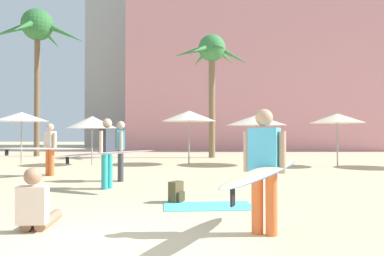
% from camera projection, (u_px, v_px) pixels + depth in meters
% --- Properties ---
extents(ground, '(120.00, 120.00, 0.00)m').
position_uv_depth(ground, '(105.00, 249.00, 4.57)').
color(ground, '#C6B28C').
extents(hotel_pink, '(22.51, 10.87, 14.80)m').
position_uv_depth(hotel_pink, '(258.00, 70.00, 35.97)').
color(hotel_pink, pink).
rests_on(hotel_pink, ground).
extents(palm_tree_far_left, '(6.15, 6.12, 9.14)m').
position_uv_depth(palm_tree_far_left, '(37.00, 32.00, 23.67)').
color(palm_tree_far_left, brown).
rests_on(palm_tree_far_left, ground).
extents(palm_tree_left, '(4.42, 4.13, 7.19)m').
position_uv_depth(palm_tree_left, '(212.00, 57.00, 22.26)').
color(palm_tree_left, brown).
rests_on(palm_tree_left, ground).
extents(cafe_umbrella_0, '(2.50, 2.50, 2.43)m').
position_uv_depth(cafe_umbrella_0, '(189.00, 116.00, 17.30)').
color(cafe_umbrella_0, gray).
rests_on(cafe_umbrella_0, ground).
extents(cafe_umbrella_1, '(2.22, 2.22, 2.17)m').
position_uv_depth(cafe_umbrella_1, '(92.00, 122.00, 16.96)').
color(cafe_umbrella_1, gray).
rests_on(cafe_umbrella_1, ground).
extents(cafe_umbrella_2, '(2.68, 2.68, 2.21)m').
position_uv_depth(cafe_umbrella_2, '(256.00, 120.00, 16.93)').
color(cafe_umbrella_2, gray).
rests_on(cafe_umbrella_2, ground).
extents(cafe_umbrella_4, '(2.39, 2.39, 2.38)m').
position_uv_depth(cafe_umbrella_4, '(22.00, 117.00, 17.47)').
color(cafe_umbrella_4, gray).
rests_on(cafe_umbrella_4, ground).
extents(cafe_umbrella_5, '(2.27, 2.27, 2.25)m').
position_uv_depth(cafe_umbrella_5, '(337.00, 118.00, 16.26)').
color(cafe_umbrella_5, gray).
rests_on(cafe_umbrella_5, ground).
extents(beach_towel, '(1.82, 1.19, 0.01)m').
position_uv_depth(beach_towel, '(208.00, 206.00, 7.23)').
color(beach_towel, '#4CC6D6').
rests_on(beach_towel, ground).
extents(backpack, '(0.33, 0.35, 0.42)m').
position_uv_depth(backpack, '(176.00, 192.00, 7.67)').
color(backpack, brown).
rests_on(backpack, ground).
extents(person_mid_right, '(1.45, 2.97, 1.72)m').
position_uv_depth(person_mid_right, '(265.00, 168.00, 5.09)').
color(person_mid_right, orange).
rests_on(person_mid_right, ground).
extents(person_near_right, '(2.14, 2.60, 1.72)m').
position_uv_depth(person_near_right, '(48.00, 148.00, 12.45)').
color(person_near_right, orange).
rests_on(person_near_right, ground).
extents(person_mid_center, '(0.54, 1.03, 0.91)m').
position_uv_depth(person_mid_center, '(37.00, 208.00, 5.52)').
color(person_mid_center, '#936B51').
rests_on(person_mid_center, ground).
extents(person_mid_left, '(2.84, 1.32, 1.77)m').
position_uv_depth(person_mid_left, '(105.00, 151.00, 9.46)').
color(person_mid_left, teal).
rests_on(person_mid_left, ground).
extents(person_near_left, '(0.34, 0.60, 1.75)m').
position_uv_depth(person_near_left, '(121.00, 148.00, 11.13)').
color(person_near_left, '#3D3D42').
rests_on(person_near_left, ground).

